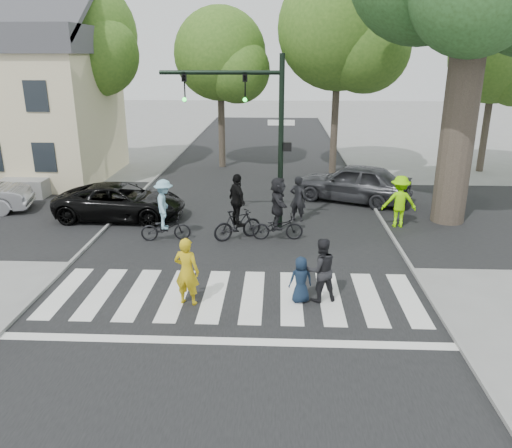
% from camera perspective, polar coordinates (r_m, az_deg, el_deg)
% --- Properties ---
extents(ground, '(120.00, 120.00, 0.00)m').
position_cam_1_polar(ground, '(12.24, -3.01, -10.29)').
color(ground, gray).
rests_on(ground, ground).
extents(road_stem, '(10.00, 70.00, 0.01)m').
position_cam_1_polar(road_stem, '(16.77, -1.40, -1.97)').
color(road_stem, black).
rests_on(road_stem, ground).
extents(road_cross, '(70.00, 10.00, 0.01)m').
position_cam_1_polar(road_cross, '(19.60, -0.81, 1.13)').
color(road_cross, black).
rests_on(road_cross, ground).
extents(curb_left, '(0.10, 70.00, 0.10)m').
position_cam_1_polar(curb_left, '(17.82, -17.84, -1.49)').
color(curb_left, gray).
rests_on(curb_left, ground).
extents(curb_right, '(0.10, 70.00, 0.10)m').
position_cam_1_polar(curb_right, '(17.18, 15.66, -2.02)').
color(curb_right, gray).
rests_on(curb_right, ground).
extents(crosswalk, '(10.00, 3.85, 0.01)m').
position_cam_1_polar(crosswalk, '(12.82, -2.73, -8.83)').
color(crosswalk, silver).
rests_on(crosswalk, ground).
extents(traffic_signal, '(4.45, 0.29, 6.00)m').
position_cam_1_polar(traffic_signal, '(16.99, -0.01, 11.86)').
color(traffic_signal, black).
rests_on(traffic_signal, ground).
extents(bg_tree_1, '(6.09, 5.80, 9.80)m').
position_cam_1_polar(bg_tree_1, '(27.92, -19.14, 19.25)').
color(bg_tree_1, brown).
rests_on(bg_tree_1, ground).
extents(bg_tree_2, '(5.04, 4.80, 8.40)m').
position_cam_1_polar(bg_tree_2, '(27.42, -3.63, 18.38)').
color(bg_tree_2, brown).
rests_on(bg_tree_2, ground).
extents(bg_tree_3, '(6.30, 6.00, 10.20)m').
position_cam_1_polar(bg_tree_3, '(26.14, 10.24, 20.68)').
color(bg_tree_3, brown).
rests_on(bg_tree_3, ground).
extents(bg_tree_4, '(4.83, 4.60, 8.15)m').
position_cam_1_polar(bg_tree_4, '(29.00, 26.25, 16.32)').
color(bg_tree_4, brown).
rests_on(bg_tree_4, ground).
extents(house, '(8.40, 8.10, 8.82)m').
position_cam_1_polar(house, '(27.75, -25.12, 12.62)').
color(house, beige).
rests_on(house, ground).
extents(pedestrian_woman, '(0.72, 0.56, 1.76)m').
position_cam_1_polar(pedestrian_woman, '(12.46, -7.91, -5.39)').
color(pedestrian_woman, gold).
rests_on(pedestrian_woman, ground).
extents(pedestrian_child, '(0.67, 0.52, 1.21)m').
position_cam_1_polar(pedestrian_child, '(12.60, 5.14, -6.37)').
color(pedestrian_child, '#132034').
rests_on(pedestrian_child, ground).
extents(pedestrian_adult, '(0.96, 0.84, 1.68)m').
position_cam_1_polar(pedestrian_adult, '(12.63, 7.41, -5.22)').
color(pedestrian_adult, black).
rests_on(pedestrian_adult, ground).
extents(cyclist_left, '(1.72, 1.16, 2.10)m').
position_cam_1_polar(cyclist_left, '(16.85, -10.37, 1.07)').
color(cyclist_left, black).
rests_on(cyclist_left, ground).
extents(cyclist_mid, '(1.75, 1.28, 2.26)m').
position_cam_1_polar(cyclist_mid, '(16.68, -2.14, 1.26)').
color(cyclist_mid, black).
rests_on(cyclist_mid, ground).
extents(cyclist_right, '(1.74, 1.62, 2.17)m').
position_cam_1_polar(cyclist_right, '(16.64, 2.51, 1.35)').
color(cyclist_right, black).
rests_on(cyclist_right, ground).
extents(car_suv, '(4.91, 2.42, 1.34)m').
position_cam_1_polar(car_suv, '(19.61, -15.21, 2.49)').
color(car_suv, black).
rests_on(car_suv, ground).
extents(car_grey, '(5.17, 3.73, 1.64)m').
position_cam_1_polar(car_grey, '(21.60, 11.01, 4.69)').
color(car_grey, '#313236').
rests_on(car_grey, ground).
extents(bystander_hivis, '(1.25, 0.75, 1.89)m').
position_cam_1_polar(bystander_hivis, '(18.65, 16.07, 2.47)').
color(bystander_hivis, '#82EA01').
rests_on(bystander_hivis, ground).
extents(bystander_dark, '(0.74, 0.61, 1.73)m').
position_cam_1_polar(bystander_dark, '(18.65, 4.81, 2.90)').
color(bystander_dark, black).
rests_on(bystander_dark, ground).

